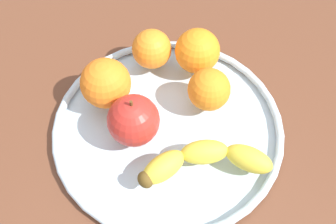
% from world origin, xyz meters
% --- Properties ---
extents(ground_plane, '(1.56, 1.56, 0.04)m').
position_xyz_m(ground_plane, '(0.00, 0.00, -0.02)').
color(ground_plane, brown).
extents(fruit_bowl, '(0.36, 0.36, 0.02)m').
position_xyz_m(fruit_bowl, '(0.00, 0.00, 0.01)').
color(fruit_bowl, silver).
rests_on(fruit_bowl, ground_plane).
extents(banana, '(0.20, 0.09, 0.03)m').
position_xyz_m(banana, '(-0.03, 0.08, 0.04)').
color(banana, gold).
rests_on(banana, fruit_bowl).
extents(apple, '(0.08, 0.08, 0.08)m').
position_xyz_m(apple, '(0.05, 0.01, 0.06)').
color(apple, red).
rests_on(apple, fruit_bowl).
extents(orange_back_right, '(0.08, 0.08, 0.08)m').
position_xyz_m(orange_back_right, '(0.08, -0.07, 0.06)').
color(orange_back_right, orange).
rests_on(orange_back_right, fruit_bowl).
extents(orange_front_left, '(0.07, 0.07, 0.07)m').
position_xyz_m(orange_front_left, '(-0.07, -0.02, 0.05)').
color(orange_front_left, orange).
rests_on(orange_front_left, fruit_bowl).
extents(orange_center, '(0.07, 0.07, 0.07)m').
position_xyz_m(orange_center, '(-0.01, -0.13, 0.05)').
color(orange_center, orange).
rests_on(orange_center, fruit_bowl).
extents(orange_front_right, '(0.07, 0.07, 0.07)m').
position_xyz_m(orange_front_right, '(-0.08, -0.10, 0.05)').
color(orange_front_right, orange).
rests_on(orange_front_right, fruit_bowl).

